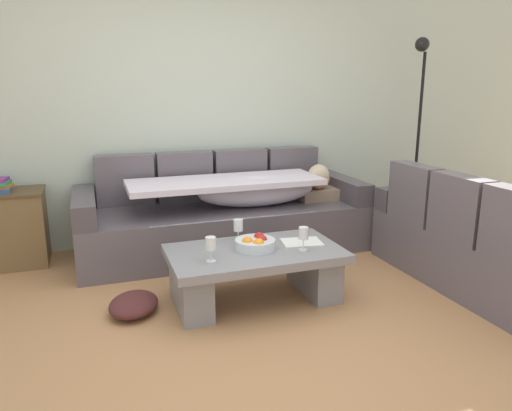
{
  "coord_description": "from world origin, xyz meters",
  "views": [
    {
      "loc": [
        -0.92,
        -2.5,
        1.49
      ],
      "look_at": [
        0.32,
        1.05,
        0.55
      ],
      "focal_mm": 33.89,
      "sensor_mm": 36.0,
      "label": 1
    }
  ],
  "objects_px": {
    "couch_along_wall": "(228,215)",
    "wine_glass_far_back": "(238,226)",
    "coffee_table": "(255,269)",
    "couch_near_window": "(495,245)",
    "crumpled_garment": "(134,304)",
    "wine_glass_near_left": "(211,245)",
    "open_magazine": "(302,242)",
    "side_cabinet": "(1,229)",
    "fruit_bowl": "(256,243)",
    "wine_glass_near_right": "(303,234)",
    "book_stack_on_cabinet": "(0,185)",
    "floor_lamp": "(418,122)"
  },
  "relations": [
    {
      "from": "wine_glass_far_back",
      "to": "open_magazine",
      "type": "distance_m",
      "value": 0.48
    },
    {
      "from": "fruit_bowl",
      "to": "wine_glass_near_right",
      "type": "bearing_deg",
      "value": -23.18
    },
    {
      "from": "open_magazine",
      "to": "wine_glass_near_left",
      "type": "bearing_deg",
      "value": -158.71
    },
    {
      "from": "couch_near_window",
      "to": "coffee_table",
      "type": "height_order",
      "value": "couch_near_window"
    },
    {
      "from": "couch_along_wall",
      "to": "coffee_table",
      "type": "relative_size",
      "value": 2.13
    },
    {
      "from": "couch_along_wall",
      "to": "wine_glass_near_right",
      "type": "bearing_deg",
      "value": -81.71
    },
    {
      "from": "couch_along_wall",
      "to": "wine_glass_near_right",
      "type": "distance_m",
      "value": 1.27
    },
    {
      "from": "wine_glass_far_back",
      "to": "book_stack_on_cabinet",
      "type": "height_order",
      "value": "book_stack_on_cabinet"
    },
    {
      "from": "open_magazine",
      "to": "fruit_bowl",
      "type": "bearing_deg",
      "value": -167.81
    },
    {
      "from": "couch_near_window",
      "to": "wine_glass_near_right",
      "type": "relative_size",
      "value": 11.32
    },
    {
      "from": "couch_near_window",
      "to": "open_magazine",
      "type": "relative_size",
      "value": 6.71
    },
    {
      "from": "open_magazine",
      "to": "crumpled_garment",
      "type": "relative_size",
      "value": 0.7
    },
    {
      "from": "wine_glass_near_left",
      "to": "crumpled_garment",
      "type": "height_order",
      "value": "wine_glass_near_left"
    },
    {
      "from": "fruit_bowl",
      "to": "book_stack_on_cabinet",
      "type": "height_order",
      "value": "book_stack_on_cabinet"
    },
    {
      "from": "side_cabinet",
      "to": "book_stack_on_cabinet",
      "type": "bearing_deg",
      "value": -4.4
    },
    {
      "from": "coffee_table",
      "to": "side_cabinet",
      "type": "bearing_deg",
      "value": 142.83
    },
    {
      "from": "couch_near_window",
      "to": "wine_glass_near_left",
      "type": "relative_size",
      "value": 11.32
    },
    {
      "from": "wine_glass_far_back",
      "to": "side_cabinet",
      "type": "distance_m",
      "value": 2.07
    },
    {
      "from": "fruit_bowl",
      "to": "side_cabinet",
      "type": "height_order",
      "value": "side_cabinet"
    },
    {
      "from": "wine_glass_near_right",
      "to": "couch_near_window",
      "type": "bearing_deg",
      "value": -9.85
    },
    {
      "from": "coffee_table",
      "to": "couch_near_window",
      "type": "bearing_deg",
      "value": -12.0
    },
    {
      "from": "open_magazine",
      "to": "crumpled_garment",
      "type": "bearing_deg",
      "value": -173.64
    },
    {
      "from": "coffee_table",
      "to": "crumpled_garment",
      "type": "relative_size",
      "value": 3.0
    },
    {
      "from": "floor_lamp",
      "to": "crumpled_garment",
      "type": "xyz_separation_m",
      "value": [
        -3.06,
        -1.14,
        -1.06
      ]
    },
    {
      "from": "wine_glass_far_back",
      "to": "crumpled_garment",
      "type": "distance_m",
      "value": 0.9
    },
    {
      "from": "wine_glass_near_left",
      "to": "couch_near_window",
      "type": "bearing_deg",
      "value": -6.71
    },
    {
      "from": "book_stack_on_cabinet",
      "to": "wine_glass_near_left",
      "type": "bearing_deg",
      "value": -46.46
    },
    {
      "from": "wine_glass_far_back",
      "to": "floor_lamp",
      "type": "distance_m",
      "value": 2.57
    },
    {
      "from": "couch_near_window",
      "to": "book_stack_on_cabinet",
      "type": "relative_size",
      "value": 8.27
    },
    {
      "from": "wine_glass_near_left",
      "to": "fruit_bowl",
      "type": "bearing_deg",
      "value": 20.78
    },
    {
      "from": "coffee_table",
      "to": "open_magazine",
      "type": "distance_m",
      "value": 0.4
    },
    {
      "from": "couch_along_wall",
      "to": "fruit_bowl",
      "type": "relative_size",
      "value": 9.15
    },
    {
      "from": "side_cabinet",
      "to": "crumpled_garment",
      "type": "distance_m",
      "value": 1.6
    },
    {
      "from": "couch_near_window",
      "to": "wine_glass_near_right",
      "type": "xyz_separation_m",
      "value": [
        -1.45,
        0.25,
        0.16
      ]
    },
    {
      "from": "wine_glass_near_left",
      "to": "open_magazine",
      "type": "bearing_deg",
      "value": 12.07
    },
    {
      "from": "couch_near_window",
      "to": "side_cabinet",
      "type": "distance_m",
      "value": 3.94
    },
    {
      "from": "side_cabinet",
      "to": "floor_lamp",
      "type": "distance_m",
      "value": 4.08
    },
    {
      "from": "coffee_table",
      "to": "wine_glass_far_back",
      "type": "distance_m",
      "value": 0.34
    },
    {
      "from": "coffee_table",
      "to": "side_cabinet",
      "type": "height_order",
      "value": "side_cabinet"
    },
    {
      "from": "couch_along_wall",
      "to": "wine_glass_far_back",
      "type": "distance_m",
      "value": 0.95
    },
    {
      "from": "couch_near_window",
      "to": "floor_lamp",
      "type": "distance_m",
      "value": 1.84
    },
    {
      "from": "couch_along_wall",
      "to": "couch_near_window",
      "type": "height_order",
      "value": "same"
    },
    {
      "from": "crumpled_garment",
      "to": "floor_lamp",
      "type": "bearing_deg",
      "value": 20.51
    },
    {
      "from": "wine_glass_near_right",
      "to": "wine_glass_near_left",
      "type": "bearing_deg",
      "value": -179.64
    },
    {
      "from": "couch_near_window",
      "to": "side_cabinet",
      "type": "xyz_separation_m",
      "value": [
        -3.54,
        1.72,
        -0.01
      ]
    },
    {
      "from": "wine_glass_far_back",
      "to": "coffee_table",
      "type": "bearing_deg",
      "value": -75.41
    },
    {
      "from": "wine_glass_near_left",
      "to": "crumpled_garment",
      "type": "bearing_deg",
      "value": 156.5
    },
    {
      "from": "couch_near_window",
      "to": "coffee_table",
      "type": "xyz_separation_m",
      "value": [
        -1.76,
        0.37,
        -0.1
      ]
    },
    {
      "from": "side_cabinet",
      "to": "floor_lamp",
      "type": "relative_size",
      "value": 0.37
    },
    {
      "from": "couch_near_window",
      "to": "book_stack_on_cabinet",
      "type": "height_order",
      "value": "couch_near_window"
    }
  ]
}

